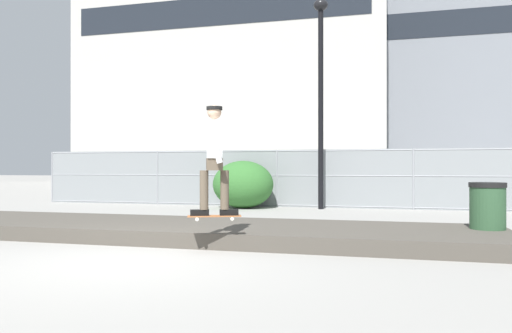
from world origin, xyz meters
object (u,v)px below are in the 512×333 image
Objects in this scene: shrub_left at (243,184)px; trash_bin at (488,213)px; parked_car_near at (205,178)px; skater at (214,153)px; skateboard at (214,216)px; street_lamp at (321,77)px.

trash_bin is at bearing -44.64° from shrub_left.
parked_car_near is at bearing 131.16° from trash_bin.
trash_bin is at bearing 24.83° from skater.
skateboard is 8.01m from shrub_left.
shrub_left is 8.37m from trash_bin.
skater reaches higher than skateboard.
skater is 4.66m from trash_bin.
skateboard is at bearing -123.69° from skater.
skater is at bearing -94.04° from street_lamp.
parked_car_near is 2.33× the size of shrub_left.
skateboard is 0.95m from skater.
trash_bin reaches higher than skateboard.
shrub_left is (-1.82, 7.79, 0.20)m from skateboard.
skater is at bearing -155.17° from trash_bin.
skateboard is 8.83m from street_lamp.
skater reaches higher than trash_bin.
skater is at bearing 56.31° from skateboard.
shrub_left is (-1.82, 7.79, -0.75)m from skater.
parked_car_near is at bearing 124.24° from shrub_left.
parked_car_near reaches higher than trash_bin.
shrub_left is (2.86, -4.20, -0.09)m from parked_car_near.
skater is at bearing -76.83° from shrub_left.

